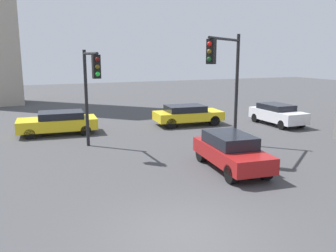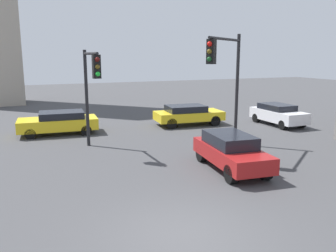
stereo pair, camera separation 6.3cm
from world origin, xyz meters
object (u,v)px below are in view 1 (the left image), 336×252
object	(u,v)px
traffic_light_4	(91,80)
car_4	(231,151)
car_3	(187,114)
car_0	(58,122)
car_5	(277,114)
traffic_light_0	(226,69)

from	to	relation	value
traffic_light_4	car_4	size ratio (longest dim) A/B	1.13
traffic_light_4	car_4	distance (m)	7.05
car_3	car_4	bearing A→B (deg)	-100.59
car_0	car_3	bearing A→B (deg)	-179.06
traffic_light_4	car_5	world-z (taller)	traffic_light_4
traffic_light_4	car_3	size ratio (longest dim) A/B	1.05
car_3	traffic_light_0	bearing A→B (deg)	-96.66
traffic_light_0	traffic_light_4	size ratio (longest dim) A/B	1.16
car_0	car_3	xyz separation A→B (m)	(8.02, -0.50, 0.01)
traffic_light_0	traffic_light_4	xyz separation A→B (m)	(-5.59, 2.45, -0.50)
traffic_light_0	car_5	xyz separation A→B (m)	(6.76, 4.25, -3.16)
car_3	car_4	distance (m)	9.18
traffic_light_0	car_5	world-z (taller)	traffic_light_0
car_4	car_5	size ratio (longest dim) A/B	1.06
traffic_light_4	car_3	xyz separation A→B (m)	(6.93, 4.05, -2.67)
traffic_light_0	car_0	size ratio (longest dim) A/B	1.22
traffic_light_4	car_0	world-z (taller)	traffic_light_4
car_0	car_3	size ratio (longest dim) A/B	1.00
traffic_light_4	car_5	distance (m)	12.75
car_0	car_5	distance (m)	13.71
traffic_light_4	car_3	world-z (taller)	traffic_light_4
car_0	car_5	bearing A→B (deg)	172.92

